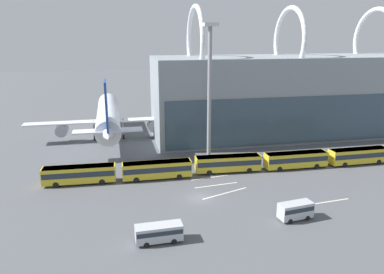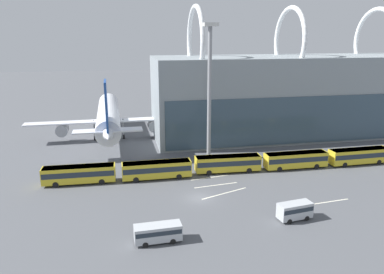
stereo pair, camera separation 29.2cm
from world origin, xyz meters
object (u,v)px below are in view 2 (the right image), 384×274
Objects in this scene: shuttle_bus_1 at (157,169)px; shuttle_bus_4 at (359,155)px; service_van_foreground at (295,210)px; shuttle_bus_2 at (228,163)px; service_van_crossing at (158,232)px; airliner_at_gate_far at (108,117)px; airliner_parked_remote at (282,107)px; floodlight_mast at (210,79)px; shuttle_bus_0 at (79,173)px; shuttle_bus_3 at (296,159)px.

shuttle_bus_4 is (39.90, -0.13, 0.00)m from shuttle_bus_1.
service_van_foreground is (17.10, -18.94, -0.41)m from shuttle_bus_1.
shuttle_bus_2 is at bearing -87.16° from service_van_foreground.
shuttle_bus_2 is at bearing -127.52° from service_van_crossing.
airliner_parked_remote is at bearing -83.13° from airliner_at_gate_far.
floodlight_mast reaches higher than airliner_at_gate_far.
shuttle_bus_1 is at bearing 133.86° from airliner_parked_remote.
shuttle_bus_2 is at bearing 144.99° from airliner_parked_remote.
airliner_parked_remote is 58.49m from service_van_foreground.
airliner_parked_remote reaches higher than service_van_crossing.
shuttle_bus_0 is 13.30m from shuttle_bus_1.
shuttle_bus_1 reaches higher than service_van_crossing.
airliner_at_gate_far is at bearing -84.70° from service_van_crossing.
floodlight_mast is (-1.62, 8.29, 14.52)m from shuttle_bus_2.
airliner_parked_remote is at bearing 89.88° from shuttle_bus_4.
service_van_foreground is (3.80, -19.64, -0.41)m from shuttle_bus_2.
shuttle_bus_1 and shuttle_bus_3 have the same top height.
service_van_crossing is at bearing -122.77° from shuttle_bus_2.
airliner_at_gate_far is 1.12× the size of airliner_parked_remote.
shuttle_bus_2 is 2.08× the size of service_van_crossing.
service_van_foreground is (-22.80, -18.80, -0.41)m from shuttle_bus_4.
airliner_at_gate_far is 50.24m from service_van_crossing.
airliner_at_gate_far is 48.42m from airliner_parked_remote.
shuttle_bus_1 is 0.45× the size of floodlight_mast.
airliner_parked_remote is (47.99, 6.42, -0.63)m from airliner_at_gate_far.
shuttle_bus_2 is (26.60, 0.35, 0.00)m from shuttle_bus_0.
shuttle_bus_2 is (13.30, 0.70, 0.00)m from shuttle_bus_1.
shuttle_bus_0 is at bearing 125.56° from airliner_parked_remote.
floodlight_mast is at bearing 20.38° from shuttle_bus_0.
airliner_parked_remote is 3.16× the size of shuttle_bus_2.
airliner_parked_remote reaches higher than shuttle_bus_4.
airliner_parked_remote is 35.30m from shuttle_bus_4.
shuttle_bus_0 is 26.60m from shuttle_bus_2.
floodlight_mast is (-5.42, 27.93, 14.93)m from service_van_foreground.
shuttle_bus_4 is (26.60, -0.84, 0.00)m from shuttle_bus_2.
shuttle_bus_3 is (35.22, -28.53, -3.71)m from airliner_at_gate_far.
shuttle_bus_3 is 35.66m from service_van_crossing.
shuttle_bus_1 is at bearing -163.97° from airliner_at_gate_far.
shuttle_bus_4 is 2.07× the size of service_van_crossing.
airliner_parked_remote is 43.21m from shuttle_bus_2.
shuttle_bus_1 and shuttle_bus_4 have the same top height.
shuttle_bus_1 is 39.90m from shuttle_bus_4.
shuttle_bus_2 is (-26.07, -34.33, -3.09)m from airliner_parked_remote.
shuttle_bus_2 is 0.46× the size of floodlight_mast.
airliner_at_gate_far is at bearing 106.74° from shuttle_bus_1.
shuttle_bus_2 is 26.66m from service_van_crossing.
shuttle_bus_1 is 2.42× the size of service_van_foreground.
shuttle_bus_1 is at bearing -97.94° from service_van_crossing.
airliner_at_gate_far is 56.52m from shuttle_bus_4.
service_van_foreground is at bearing -175.94° from service_van_crossing.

